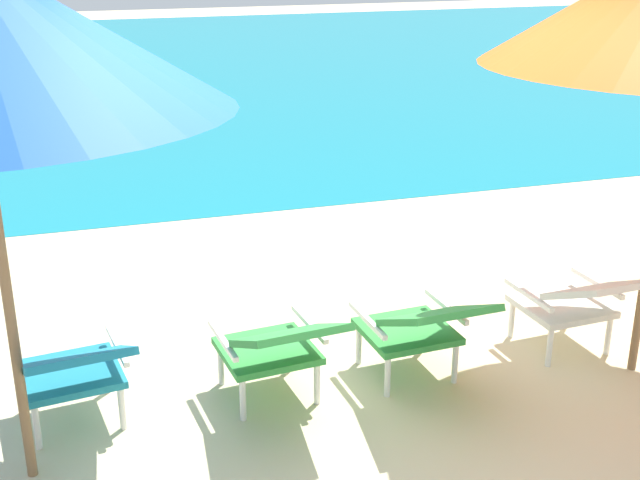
{
  "coord_description": "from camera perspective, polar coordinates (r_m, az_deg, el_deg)",
  "views": [
    {
      "loc": [
        -1.42,
        -4.09,
        2.57
      ],
      "look_at": [
        0.0,
        0.51,
        0.75
      ],
      "focal_mm": 47.21,
      "sensor_mm": 36.0,
      "label": 1
    }
  ],
  "objects": [
    {
      "name": "ground_plane",
      "position": [
        8.61,
        -6.86,
        3.15
      ],
      "size": [
        40.0,
        40.0,
        0.0
      ],
      "primitive_type": "plane",
      "color": "beige"
    },
    {
      "name": "ocean_band",
      "position": [
        16.63,
        -12.26,
        11.33
      ],
      "size": [
        40.0,
        18.0,
        0.01
      ],
      "primitive_type": "cube",
      "color": "teal",
      "rests_on": "ground_plane"
    },
    {
      "name": "lounge_chair_far_left",
      "position": [
        4.6,
        -16.36,
        -8.33
      ],
      "size": [
        0.64,
        0.94,
        0.68
      ],
      "color": "teal",
      "rests_on": "ground_plane"
    },
    {
      "name": "lounge_chair_near_left",
      "position": [
        4.65,
        -2.91,
        -7.07
      ],
      "size": [
        0.62,
        0.92,
        0.68
      ],
      "color": "#338E3D",
      "rests_on": "ground_plane"
    },
    {
      "name": "lounge_chair_near_right",
      "position": [
        4.9,
        6.86,
        -5.72
      ],
      "size": [
        0.59,
        0.91,
        0.68
      ],
      "color": "#338E3D",
      "rests_on": "ground_plane"
    },
    {
      "name": "lounge_chair_far_right",
      "position": [
        5.42,
        17.25,
        -3.83
      ],
      "size": [
        0.59,
        0.91,
        0.68
      ],
      "color": "silver",
      "rests_on": "ground_plane"
    }
  ]
}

